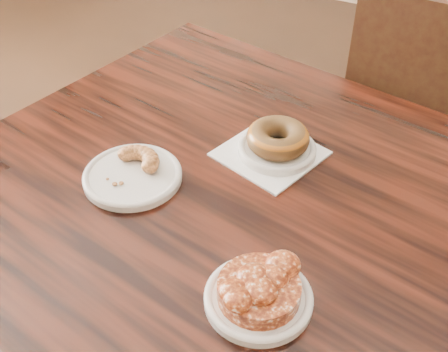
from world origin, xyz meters
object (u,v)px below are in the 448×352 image
at_px(chair_far, 423,130).
at_px(glazed_donut, 278,138).
at_px(cruller_fragment, 131,168).
at_px(apple_fritter, 259,287).
at_px(cafe_table, 219,333).

xyz_separation_m(chair_far, glazed_donut, (-0.21, -0.66, 0.34)).
xyz_separation_m(glazed_donut, cruller_fragment, (-0.20, -0.18, -0.01)).
bearing_deg(apple_fritter, glazed_donut, 107.64).
distance_m(cafe_table, cruller_fragment, 0.43).
bearing_deg(apple_fritter, cruller_fragment, 154.38).
xyz_separation_m(apple_fritter, cruller_fragment, (-0.30, 0.15, -0.01)).
relative_size(chair_far, apple_fritter, 5.60).
xyz_separation_m(chair_far, cruller_fragment, (-0.41, -0.84, 0.33)).
distance_m(cafe_table, apple_fritter, 0.46).
relative_size(glazed_donut, apple_fritter, 0.72).
bearing_deg(glazed_donut, cruller_fragment, -138.08).
distance_m(chair_far, cruller_fragment, 0.99).
distance_m(glazed_donut, cruller_fragment, 0.27).
relative_size(chair_far, glazed_donut, 7.74).
xyz_separation_m(chair_far, apple_fritter, (-0.11, -0.98, 0.33)).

